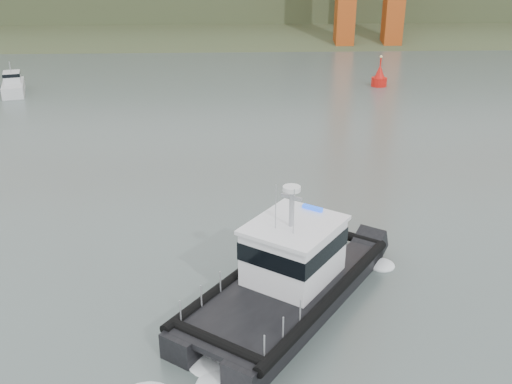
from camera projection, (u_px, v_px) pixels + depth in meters
ground at (257, 316)px, 25.60m from camera, size 400.00×400.00×0.00m
patrol_boat at (289, 273)px, 26.09m from camera, size 10.90×12.61×5.99m
motorboat at (13, 85)px, 64.86m from camera, size 4.09×7.07×3.69m
nav_buoy at (379, 78)px, 68.12m from camera, size 1.86×1.86×3.87m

